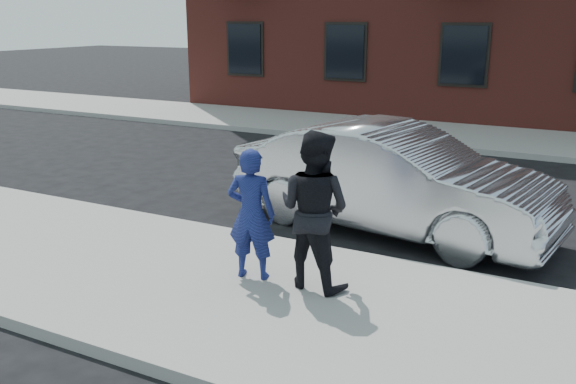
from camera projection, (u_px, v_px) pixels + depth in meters
The scene contains 8 objects.
ground at pixel (227, 288), 7.70m from camera, with size 100.00×100.00×0.00m, color black.
near_sidewalk at pixel (216, 290), 7.47m from camera, with size 50.00×3.50×0.15m, color #989690.
near_curb at pixel (284, 244), 9.00m from camera, with size 50.00×0.10×0.15m, color #999691.
far_sidewalk at pixel (442, 135), 17.29m from camera, with size 50.00×3.50×0.15m, color #989690.
far_curb at pixel (425, 146), 15.76m from camera, with size 50.00×0.10×0.15m, color #999691.
silver_sedan at pixel (392, 179), 9.59m from camera, with size 1.79×5.13×1.69m, color #B7BABF.
man_hoodie at pixel (251, 214), 7.47m from camera, with size 0.67×0.53×1.65m.
man_peacoat at pixel (314, 210), 7.20m from camera, with size 1.01×0.83×1.91m.
Camera 1 is at (3.91, -5.93, 3.31)m, focal length 38.00 mm.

